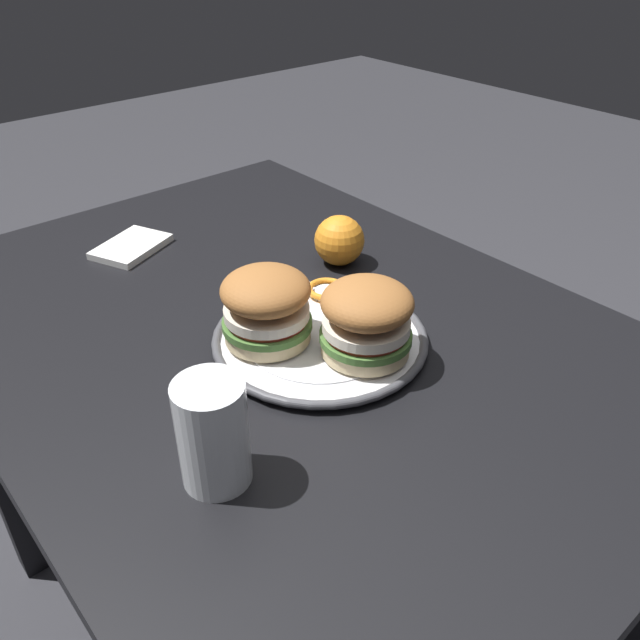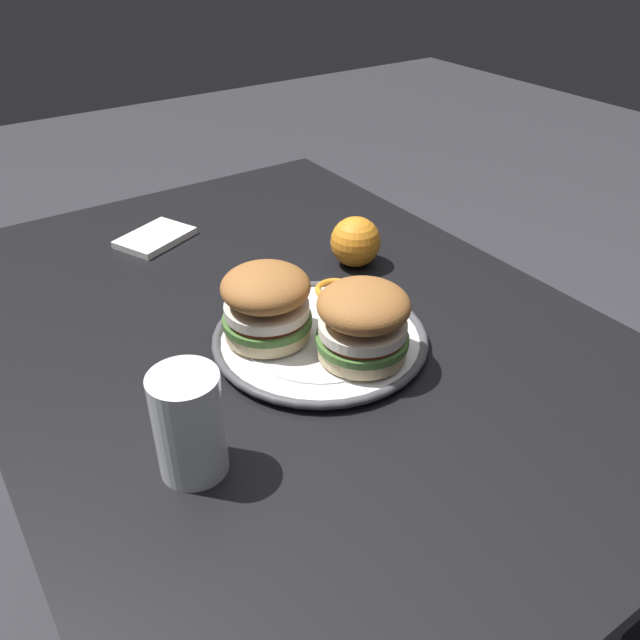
{
  "view_description": "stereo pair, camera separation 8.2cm",
  "coord_description": "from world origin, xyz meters",
  "px_view_note": "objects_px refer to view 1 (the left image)",
  "views": [
    {
      "loc": [
        0.63,
        -0.46,
        1.28
      ],
      "look_at": [
        0.08,
        0.01,
        0.8
      ],
      "focal_mm": 36.61,
      "sensor_mm": 36.0,
      "label": 1
    },
    {
      "loc": [
        0.68,
        -0.4,
        1.28
      ],
      "look_at": [
        0.08,
        0.01,
        0.8
      ],
      "focal_mm": 36.61,
      "sensor_mm": 36.0,
      "label": 2
    }
  ],
  "objects_px": {
    "dinner_plate": "(320,339)",
    "whole_orange": "(339,240)",
    "drinking_glass": "(213,438)",
    "dining_table": "(281,389)",
    "sandwich_half_right": "(266,305)",
    "sandwich_half_left": "(367,318)"
  },
  "relations": [
    {
      "from": "dining_table",
      "to": "dinner_plate",
      "type": "height_order",
      "value": "dinner_plate"
    },
    {
      "from": "dining_table",
      "to": "dinner_plate",
      "type": "relative_size",
      "value": 3.8
    },
    {
      "from": "dinner_plate",
      "to": "sandwich_half_right",
      "type": "relative_size",
      "value": 1.91
    },
    {
      "from": "dining_table",
      "to": "sandwich_half_left",
      "type": "bearing_deg",
      "value": 12.65
    },
    {
      "from": "dinner_plate",
      "to": "sandwich_half_right",
      "type": "xyz_separation_m",
      "value": [
        -0.04,
        -0.06,
        0.06
      ]
    },
    {
      "from": "dining_table",
      "to": "sandwich_half_right",
      "type": "relative_size",
      "value": 7.26
    },
    {
      "from": "dining_table",
      "to": "dinner_plate",
      "type": "bearing_deg",
      "value": 9.6
    },
    {
      "from": "dinner_plate",
      "to": "drinking_glass",
      "type": "distance_m",
      "value": 0.27
    },
    {
      "from": "dining_table",
      "to": "sandwich_half_left",
      "type": "distance_m",
      "value": 0.24
    },
    {
      "from": "dinner_plate",
      "to": "sandwich_half_right",
      "type": "distance_m",
      "value": 0.09
    },
    {
      "from": "dining_table",
      "to": "drinking_glass",
      "type": "relative_size",
      "value": 9.07
    },
    {
      "from": "dinner_plate",
      "to": "sandwich_half_left",
      "type": "xyz_separation_m",
      "value": [
        0.07,
        0.02,
        0.06
      ]
    },
    {
      "from": "drinking_glass",
      "to": "dinner_plate",
      "type": "bearing_deg",
      "value": 115.31
    },
    {
      "from": "drinking_glass",
      "to": "dining_table",
      "type": "bearing_deg",
      "value": 130.13
    },
    {
      "from": "sandwich_half_right",
      "to": "drinking_glass",
      "type": "height_order",
      "value": "drinking_glass"
    },
    {
      "from": "sandwich_half_right",
      "to": "sandwich_half_left",
      "type": "bearing_deg",
      "value": 36.24
    },
    {
      "from": "sandwich_half_right",
      "to": "dinner_plate",
      "type": "bearing_deg",
      "value": 56.42
    },
    {
      "from": "whole_orange",
      "to": "sandwich_half_right",
      "type": "bearing_deg",
      "value": -63.19
    },
    {
      "from": "dinner_plate",
      "to": "whole_orange",
      "type": "height_order",
      "value": "whole_orange"
    },
    {
      "from": "sandwich_half_right",
      "to": "dining_table",
      "type": "bearing_deg",
      "value": 130.13
    },
    {
      "from": "whole_orange",
      "to": "sandwich_half_left",
      "type": "bearing_deg",
      "value": -34.86
    },
    {
      "from": "dining_table",
      "to": "whole_orange",
      "type": "relative_size",
      "value": 13.53
    }
  ]
}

